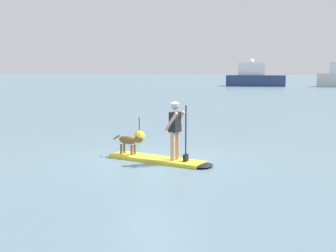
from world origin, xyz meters
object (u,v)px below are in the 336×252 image
object	(u,v)px
dog	(129,141)
person_paddler	(175,127)
paddleboard	(163,160)
marker_buoy	(139,136)
moored_boat_far_starboard	(254,77)

from	to	relation	value
dog	person_paddler	bearing A→B (deg)	-12.79
paddleboard	marker_buoy	world-z (taller)	marker_buoy
paddleboard	dog	bearing A→B (deg)	167.21
person_paddler	marker_buoy	xyz separation A→B (m)	(-2.45, 3.13, -0.84)
paddleboard	dog	world-z (taller)	dog
moored_boat_far_starboard	paddleboard	bearing A→B (deg)	-84.02
person_paddler	dog	distance (m)	1.71
paddleboard	person_paddler	size ratio (longest dim) A/B	2.04
paddleboard	person_paddler	bearing A→B (deg)	-12.79
paddleboard	marker_buoy	size ratio (longest dim) A/B	3.68
moored_boat_far_starboard	person_paddler	bearing A→B (deg)	-83.64
person_paddler	marker_buoy	world-z (taller)	person_paddler
person_paddler	dog	bearing A→B (deg)	167.21
moored_boat_far_starboard	marker_buoy	size ratio (longest dim) A/B	10.28
person_paddler	moored_boat_far_starboard	distance (m)	58.01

